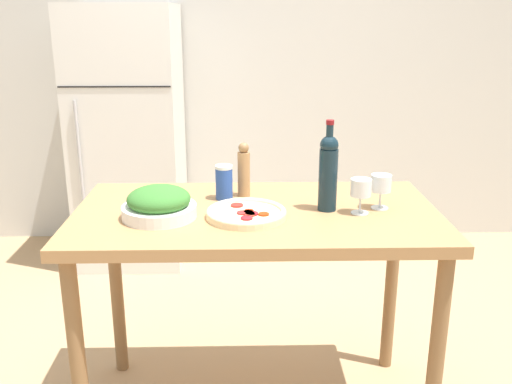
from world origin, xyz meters
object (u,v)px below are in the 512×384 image
object	(u,v)px
wine_glass_far	(381,185)
pepper_mill	(244,171)
wine_glass_near	(361,190)
refrigerator	(129,137)
salt_canister	(224,182)
wine_bottle	(328,171)
homemade_pizza	(246,213)
salad_bowl	(159,204)

from	to	relation	value
wine_glass_far	pepper_mill	xyz separation A→B (m)	(-0.51, 0.17, 0.01)
pepper_mill	wine_glass_near	bearing A→B (deg)	-27.76
refrigerator	salt_canister	distance (m)	1.65
wine_bottle	homemade_pizza	xyz separation A→B (m)	(-0.30, -0.08, -0.14)
wine_bottle	salt_canister	world-z (taller)	wine_bottle
homemade_pizza	salt_canister	xyz separation A→B (m)	(-0.09, 0.22, 0.05)
wine_glass_far	pepper_mill	bearing A→B (deg)	161.62
salad_bowl	pepper_mill	bearing A→B (deg)	39.15
wine_bottle	homemade_pizza	distance (m)	0.34
salad_bowl	salt_canister	xyz separation A→B (m)	(0.23, 0.21, 0.02)
wine_bottle	wine_glass_near	bearing A→B (deg)	-20.60
wine_bottle	wine_glass_near	size ratio (longest dim) A/B	2.58
salad_bowl	refrigerator	bearing A→B (deg)	104.29
refrigerator	pepper_mill	world-z (taller)	refrigerator
wine_bottle	salad_bowl	world-z (taller)	wine_bottle
wine_bottle	wine_glass_far	size ratio (longest dim) A/B	2.58
wine_bottle	salt_canister	xyz separation A→B (m)	(-0.39, 0.14, -0.08)
wine_bottle	salt_canister	bearing A→B (deg)	160.01
wine_bottle	wine_glass_near	world-z (taller)	wine_bottle
salt_canister	wine_glass_near	bearing A→B (deg)	-20.13
salad_bowl	wine_glass_near	bearing A→B (deg)	1.94
refrigerator	salad_bowl	distance (m)	1.77
refrigerator	pepper_mill	xyz separation A→B (m)	(0.74, -1.47, 0.17)
wine_glass_far	pepper_mill	size ratio (longest dim) A/B	0.60
pepper_mill	salt_canister	bearing A→B (deg)	-153.23
homemade_pizza	salt_canister	distance (m)	0.24
homemade_pizza	salt_canister	world-z (taller)	salt_canister
wine_glass_near	salt_canister	distance (m)	0.54
wine_glass_far	homemade_pizza	xyz separation A→B (m)	(-0.50, -0.09, -0.08)
pepper_mill	homemade_pizza	xyz separation A→B (m)	(0.01, -0.26, -0.09)
wine_glass_far	salad_bowl	distance (m)	0.82
wine_glass_far	salt_canister	distance (m)	0.61
wine_bottle	salad_bowl	bearing A→B (deg)	-173.70
pepper_mill	salt_canister	distance (m)	0.09
wine_glass_near	wine_glass_far	size ratio (longest dim) A/B	1.00
wine_glass_near	salad_bowl	size ratio (longest dim) A/B	0.49
homemade_pizza	refrigerator	bearing A→B (deg)	113.53
refrigerator	salt_canister	world-z (taller)	refrigerator
pepper_mill	wine_glass_far	bearing A→B (deg)	-18.38
wine_glass_near	salt_canister	size ratio (longest dim) A/B	0.96
salt_canister	wine_bottle	bearing A→B (deg)	-19.99
refrigerator	wine_glass_far	bearing A→B (deg)	-52.51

